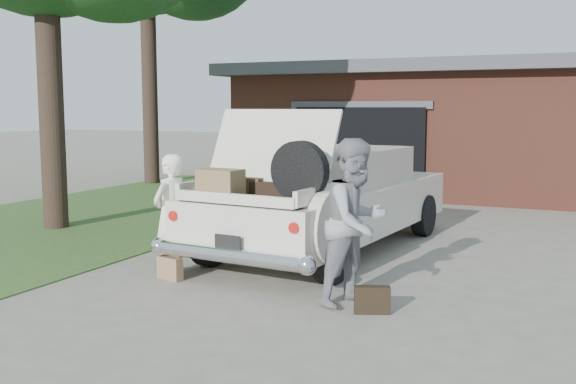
% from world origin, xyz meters
% --- Properties ---
extents(ground, '(90.00, 90.00, 0.00)m').
position_xyz_m(ground, '(0.00, 0.00, 0.00)').
color(ground, gray).
rests_on(ground, ground).
extents(grass_strip, '(6.00, 16.00, 0.02)m').
position_xyz_m(grass_strip, '(-5.50, 3.00, 0.01)').
color(grass_strip, '#2D4C1E').
rests_on(grass_strip, ground).
extents(house, '(12.80, 7.80, 3.30)m').
position_xyz_m(house, '(0.98, 11.47, 1.67)').
color(house, brown).
rests_on(house, ground).
extents(sedan, '(2.57, 5.65, 2.17)m').
position_xyz_m(sedan, '(-0.11, 2.28, 0.81)').
color(sedan, silver).
rests_on(sedan, ground).
extents(woman_left, '(0.42, 0.60, 1.59)m').
position_xyz_m(woman_left, '(-1.48, 0.06, 0.79)').
color(woman_left, white).
rests_on(woman_left, ground).
extents(woman_right, '(1.00, 1.11, 1.86)m').
position_xyz_m(woman_right, '(1.25, -0.32, 0.93)').
color(woman_right, gray).
rests_on(woman_right, ground).
extents(suitcase_left, '(0.40, 0.21, 0.29)m').
position_xyz_m(suitcase_left, '(-1.27, -0.27, 0.15)').
color(suitcase_left, '#9C744F').
rests_on(suitcase_left, ground).
extents(suitcase_right, '(0.40, 0.26, 0.30)m').
position_xyz_m(suitcase_right, '(1.53, -0.58, 0.15)').
color(suitcase_right, black).
rests_on(suitcase_right, ground).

